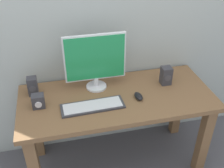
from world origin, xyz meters
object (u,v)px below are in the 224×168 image
monitor (95,60)px  keyboard_primary (93,106)px  desk (117,109)px  audio_controller (38,101)px  mouse (138,96)px  speaker_left (33,86)px  speaker_right (166,76)px

monitor → keyboard_primary: 0.36m
desk → audio_controller: audio_controller is taller
desk → monitor: 0.44m
mouse → audio_controller: size_ratio=1.01×
speaker_left → speaker_right: bearing=-4.9°
monitor → keyboard_primary: bearing=-105.9°
monitor → mouse: bearing=-38.5°
mouse → speaker_left: speaker_left is taller
speaker_right → audio_controller: size_ratio=1.45×
monitor → audio_controller: 0.53m
monitor → keyboard_primary: size_ratio=1.02×
monitor → speaker_right: size_ratio=3.16×
desk → audio_controller: bearing=179.7°
keyboard_primary → speaker_right: (0.65, 0.18, 0.07)m
keyboard_primary → mouse: (0.36, 0.03, 0.01)m
monitor → speaker_left: monitor is taller
mouse → speaker_right: (0.28, 0.15, 0.06)m
monitor → keyboard_primary: monitor is taller
desk → monitor: monitor is taller
speaker_right → audio_controller: speaker_right is taller
keyboard_primary → speaker_right: size_ratio=3.09×
keyboard_primary → audio_controller: bearing=166.1°
keyboard_primary → speaker_left: bearing=147.6°
mouse → audio_controller: audio_controller is taller
monitor → audio_controller: monitor is taller
keyboard_primary → mouse: size_ratio=4.45×
mouse → keyboard_primary: bearing=178.4°
keyboard_primary → audio_controller: audio_controller is taller
monitor → speaker_right: 0.60m
mouse → monitor: bearing=135.1°
speaker_right → desk: bearing=-169.0°
speaker_right → speaker_left: (-1.07, 0.09, -0.00)m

